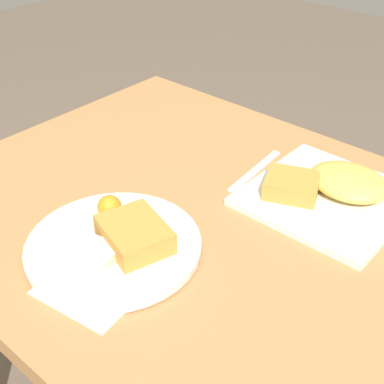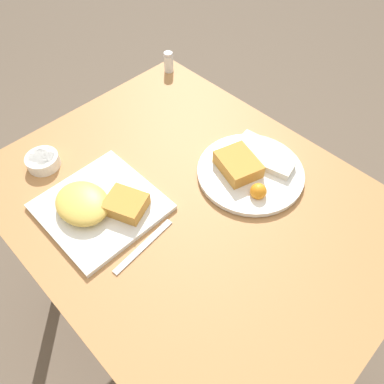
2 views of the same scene
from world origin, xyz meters
The scene contains 5 objects.
dining_table centered at (0.00, 0.00, 0.69)m, with size 1.07×0.83×0.78m.
menu_card centered at (0.02, 0.21, 0.78)m, with size 0.18×0.25×0.00m.
plate_square_near centered at (-0.15, -0.19, 0.80)m, with size 0.28×0.28×0.06m.
plate_oval_far centered at (0.05, 0.18, 0.80)m, with size 0.30×0.30×0.05m.
butter_knife centered at (0.02, -0.18, 0.78)m, with size 0.03×0.19×0.00m.
Camera 1 is at (-0.50, 0.61, 1.37)m, focal length 50.00 mm.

